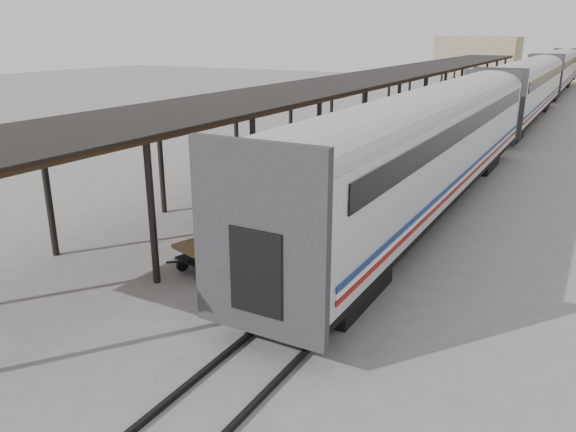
% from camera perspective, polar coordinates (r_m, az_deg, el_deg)
% --- Properties ---
extents(ground, '(160.00, 160.00, 0.00)m').
position_cam_1_polar(ground, '(16.65, -5.06, -5.13)').
color(ground, slate).
rests_on(ground, ground).
extents(train, '(3.45, 76.01, 4.01)m').
position_cam_1_polar(train, '(46.86, 22.91, 12.01)').
color(train, silver).
rests_on(train, ground).
extents(canopy, '(4.90, 64.30, 4.15)m').
position_cam_1_polar(canopy, '(38.62, 11.24, 14.00)').
color(canopy, '#422B19').
rests_on(canopy, ground).
extents(rails, '(1.54, 150.00, 0.12)m').
position_cam_1_polar(rails, '(47.35, 22.56, 8.88)').
color(rails, black).
rests_on(rails, ground).
extents(building_left, '(12.00, 8.00, 6.00)m').
position_cam_1_polar(building_left, '(96.48, 18.72, 15.10)').
color(building_left, tan).
rests_on(building_left, ground).
extents(baggage_cart, '(1.86, 2.65, 0.86)m').
position_cam_1_polar(baggage_cart, '(16.46, -7.04, -3.05)').
color(baggage_cart, brown).
rests_on(baggage_cart, ground).
extents(suitcase_stack, '(1.48, 1.12, 0.58)m').
position_cam_1_polar(suitcase_stack, '(16.60, -6.34, -1.36)').
color(suitcase_stack, '#3A3A3D').
rests_on(suitcase_stack, baggage_cart).
extents(luggage_tug, '(1.35, 1.88, 1.51)m').
position_cam_1_polar(luggage_tug, '(29.03, 8.42, 6.28)').
color(luggage_tug, maroon).
rests_on(luggage_tug, ground).
extents(porter, '(0.39, 0.59, 1.58)m').
position_cam_1_polar(porter, '(15.49, -7.84, -0.50)').
color(porter, navy).
rests_on(porter, baggage_cart).
extents(pedestrian, '(1.06, 0.51, 1.75)m').
position_cam_1_polar(pedestrian, '(32.14, 8.06, 7.77)').
color(pedestrian, black).
rests_on(pedestrian, ground).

